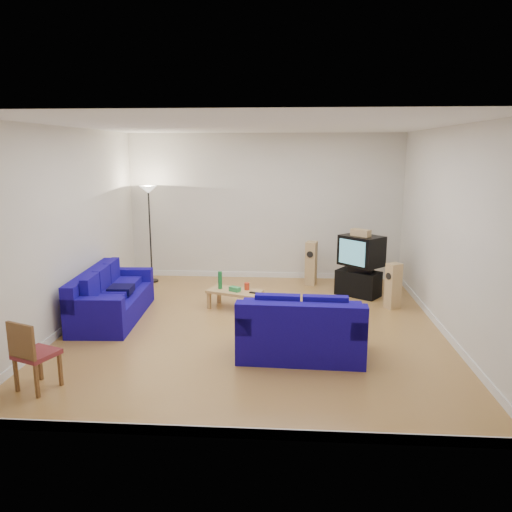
# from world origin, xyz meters

# --- Properties ---
(room) EXTENTS (6.01, 6.51, 3.21)m
(room) POSITION_xyz_m (0.00, 0.00, 1.54)
(room) COLOR brown
(room) RESTS_ON ground
(sofa_three_seat) EXTENTS (1.03, 2.19, 0.83)m
(sofa_three_seat) POSITION_xyz_m (-2.51, 0.27, 0.31)
(sofa_three_seat) COLOR #0D027C
(sofa_three_seat) RESTS_ON ground
(sofa_loveseat) EXTENTS (1.77, 1.04, 0.87)m
(sofa_loveseat) POSITION_xyz_m (0.73, -1.16, 0.33)
(sofa_loveseat) COLOR #0D027C
(sofa_loveseat) RESTS_ON ground
(coffee_table) EXTENTS (1.07, 0.79, 0.35)m
(coffee_table) POSITION_xyz_m (-0.42, 0.92, 0.30)
(coffee_table) COLOR tan
(coffee_table) RESTS_ON ground
(bottle) EXTENTS (0.11, 0.11, 0.32)m
(bottle) POSITION_xyz_m (-0.70, 1.00, 0.51)
(bottle) COLOR #197233
(bottle) RESTS_ON coffee_table
(tissue_box) EXTENTS (0.23, 0.20, 0.08)m
(tissue_box) POSITION_xyz_m (-0.41, 0.85, 0.39)
(tissue_box) COLOR green
(tissue_box) RESTS_ON coffee_table
(red_canister) EXTENTS (0.13, 0.13, 0.13)m
(red_canister) POSITION_xyz_m (-0.21, 0.97, 0.41)
(red_canister) COLOR red
(red_canister) RESTS_ON coffee_table
(remote) EXTENTS (0.18, 0.10, 0.02)m
(remote) POSITION_xyz_m (-0.06, 0.74, 0.36)
(remote) COLOR black
(remote) RESTS_ON coffee_table
(tv_stand) EXTENTS (0.94, 0.84, 0.50)m
(tv_stand) POSITION_xyz_m (1.93, 1.93, 0.25)
(tv_stand) COLOR black
(tv_stand) RESTS_ON ground
(av_receiver) EXTENTS (0.55, 0.50, 0.11)m
(av_receiver) POSITION_xyz_m (1.97, 1.92, 0.55)
(av_receiver) COLOR black
(av_receiver) RESTS_ON tv_stand
(television) EXTENTS (0.94, 0.94, 0.59)m
(television) POSITION_xyz_m (1.96, 1.96, 0.90)
(television) COLOR black
(television) RESTS_ON av_receiver
(centre_speaker) EXTENTS (0.39, 0.37, 0.14)m
(centre_speaker) POSITION_xyz_m (1.93, 1.90, 1.27)
(centre_speaker) COLOR tan
(centre_speaker) RESTS_ON television
(speaker_left) EXTENTS (0.28, 0.32, 0.93)m
(speaker_left) POSITION_xyz_m (1.02, 2.70, 0.47)
(speaker_left) COLOR tan
(speaker_left) RESTS_ON ground
(speaker_right) EXTENTS (0.31, 0.30, 0.84)m
(speaker_right) POSITION_xyz_m (2.45, 1.15, 0.42)
(speaker_right) COLOR tan
(speaker_right) RESTS_ON ground
(floor_lamp) EXTENTS (0.36, 0.36, 2.10)m
(floor_lamp) POSITION_xyz_m (-2.45, 2.70, 1.73)
(floor_lamp) COLOR black
(floor_lamp) RESTS_ON ground
(dining_chair) EXTENTS (0.56, 0.56, 0.89)m
(dining_chair) POSITION_xyz_m (-2.48, -2.40, 0.50)
(dining_chair) COLOR brown
(dining_chair) RESTS_ON ground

